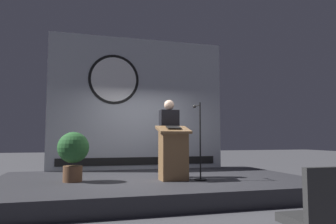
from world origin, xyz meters
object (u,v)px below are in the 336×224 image
microphone_stand (200,153)px  audience_chair_left (318,213)px  potted_plant (73,152)px  podium (173,153)px  speaker_person (169,137)px

microphone_stand → audience_chair_left: size_ratio=1.74×
potted_plant → microphone_stand: bearing=-9.3°
potted_plant → audience_chair_left: 4.54m
microphone_stand → audience_chair_left: (-0.33, -3.61, -0.35)m
podium → microphone_stand: microphone_stand is taller
speaker_person → audience_chair_left: bearing=-88.1°
potted_plant → speaker_person: bearing=5.5°
podium → potted_plant: 1.94m
microphone_stand → potted_plant: (-2.43, 0.40, 0.03)m
speaker_person → audience_chair_left: speaker_person is taller
speaker_person → microphone_stand: (0.47, -0.59, -0.30)m
audience_chair_left → microphone_stand: bearing=84.8°
audience_chair_left → potted_plant: bearing=117.7°
potted_plant → podium: bearing=-8.6°
speaker_person → microphone_stand: size_ratio=1.07×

